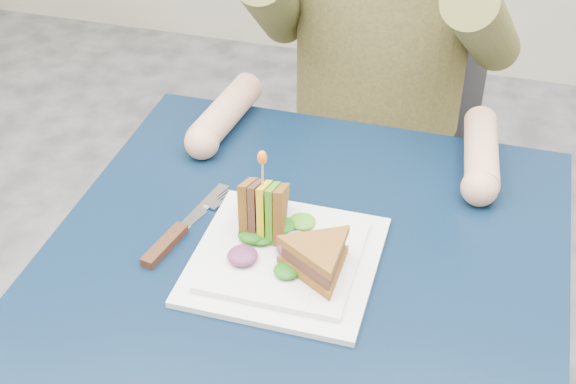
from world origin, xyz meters
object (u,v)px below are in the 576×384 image
(chair, at_px, (382,123))
(sandwich_flat, at_px, (319,258))
(sandwich_upright, at_px, (263,210))
(knife, at_px, (172,238))
(table, at_px, (303,293))
(fork, at_px, (193,221))
(plate, at_px, (285,259))

(chair, distance_m, sandwich_flat, 0.77)
(sandwich_upright, xyz_separation_m, knife, (-0.13, -0.04, -0.05))
(sandwich_flat, bearing_deg, table, 124.31)
(sandwich_flat, height_order, sandwich_upright, sandwich_upright)
(chair, relative_size, fork, 5.33)
(knife, bearing_deg, chair, 74.68)
(fork, bearing_deg, table, -7.35)
(chair, bearing_deg, sandwich_upright, -95.65)
(table, distance_m, sandwich_upright, 0.15)
(sandwich_upright, height_order, fork, sandwich_upright)
(table, xyz_separation_m, chair, (0.00, 0.69, -0.11))
(plate, height_order, fork, plate)
(sandwich_upright, bearing_deg, fork, 177.79)
(sandwich_flat, distance_m, sandwich_upright, 0.12)
(table, relative_size, plate, 2.88)
(plate, xyz_separation_m, fork, (-0.16, 0.05, -0.01))
(sandwich_upright, bearing_deg, chair, 84.35)
(chair, distance_m, sandwich_upright, 0.71)
(knife, bearing_deg, sandwich_flat, -6.42)
(table, bearing_deg, chair, 90.00)
(sandwich_flat, bearing_deg, chair, 92.70)
(table, bearing_deg, knife, -172.64)
(fork, distance_m, knife, 0.05)
(fork, height_order, knife, knife)
(fork, relative_size, knife, 0.79)
(sandwich_upright, bearing_deg, knife, -161.08)
(plate, bearing_deg, sandwich_flat, -24.44)
(chair, bearing_deg, table, -90.00)
(sandwich_upright, bearing_deg, plate, -44.53)
(chair, distance_m, knife, 0.76)
(table, height_order, sandwich_upright, sandwich_upright)
(plate, height_order, sandwich_upright, sandwich_upright)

